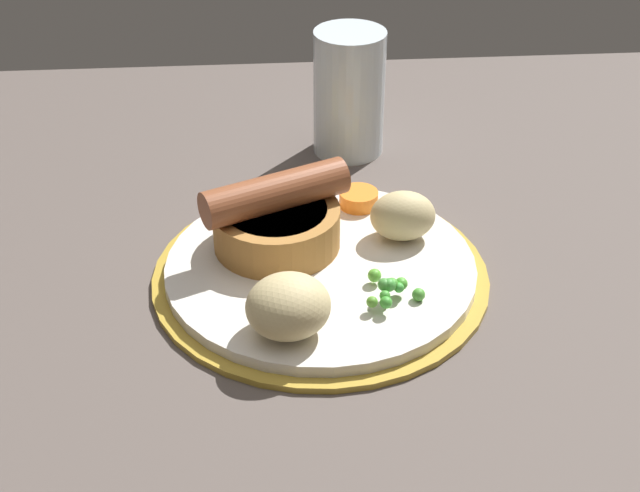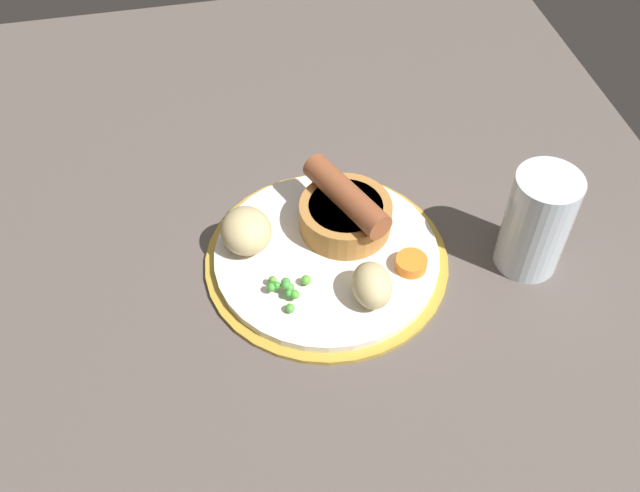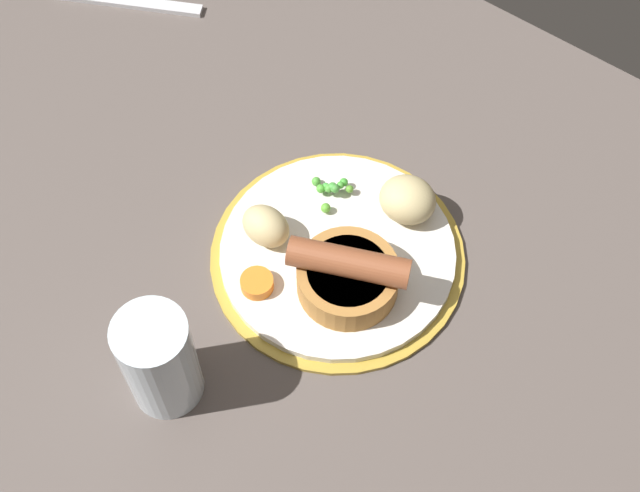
{
  "view_description": "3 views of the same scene",
  "coord_description": "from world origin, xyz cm",
  "views": [
    {
      "loc": [
        -6.05,
        -54.34,
        42.44
      ],
      "look_at": [
        -2.09,
        -1.18,
        6.03
      ],
      "focal_mm": 50.0,
      "sensor_mm": 36.0,
      "label": 1
    },
    {
      "loc": [
        43.64,
        -11.34,
        59.61
      ],
      "look_at": [
        -0.89,
        -1.92,
        6.89
      ],
      "focal_mm": 40.0,
      "sensor_mm": 36.0,
      "label": 2
    },
    {
      "loc": [
        -27.49,
        35.2,
        78.38
      ],
      "look_at": [
        -1.25,
        0.82,
        6.84
      ],
      "focal_mm": 50.0,
      "sensor_mm": 36.0,
      "label": 3
    }
  ],
  "objects": [
    {
      "name": "pea_pile",
      "position": [
        2.43,
        -5.79,
        5.43
      ],
      "size": [
        4.26,
        4.38,
        1.86
      ],
      "color": "green",
      "rests_on": "dinner_plate"
    },
    {
      "name": "potato_chunk_1",
      "position": [
        4.43,
        1.96,
        6.33
      ],
      "size": [
        5.04,
        3.88,
        3.85
      ],
      "primitive_type": "ellipsoid",
      "rotation": [
        0.0,
        0.0,
        3.12
      ],
      "color": "#CCB77F",
      "rests_on": "dinner_plate"
    },
    {
      "name": "dinner_plate",
      "position": [
        -2.03,
        -0.97,
        3.57
      ],
      "size": [
        24.94,
        24.94,
        1.4
      ],
      "color": "#B79333",
      "rests_on": "dining_table"
    },
    {
      "name": "carrot_slice_1",
      "position": [
        1.64,
        6.81,
        5.03
      ],
      "size": [
        4.4,
        4.4,
        1.27
      ],
      "primitive_type": "cylinder",
      "rotation": [
        0.0,
        0.0,
        2.2
      ],
      "color": "orange",
      "rests_on": "dinner_plate"
    },
    {
      "name": "sausage_pudding",
      "position": [
        -5.14,
        1.66,
        6.72
      ],
      "size": [
        11.33,
        9.57,
        5.99
      ],
      "rotation": [
        0.0,
        0.0,
        3.56
      ],
      "color": "#AD7538",
      "rests_on": "dinner_plate"
    },
    {
      "name": "drinking_glass",
      "position": [
        2.04,
        19.04,
        8.72
      ],
      "size": [
        6.43,
        6.43,
        11.45
      ],
      "primitive_type": "cylinder",
      "color": "silver",
      "rests_on": "dining_table"
    },
    {
      "name": "potato_chunk_0",
      "position": [
        -4.72,
        -8.71,
        6.53
      ],
      "size": [
        6.35,
        5.91,
        4.27
      ],
      "primitive_type": "ellipsoid",
      "rotation": [
        0.0,
        0.0,
        4.86
      ],
      "color": "#CCB77F",
      "rests_on": "dinner_plate"
    },
    {
      "name": "dining_table",
      "position": [
        0.0,
        0.0,
        1.5
      ],
      "size": [
        110.0,
        80.0,
        3.0
      ],
      "primitive_type": "cube",
      "color": "#564C47",
      "rests_on": "ground"
    }
  ]
}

